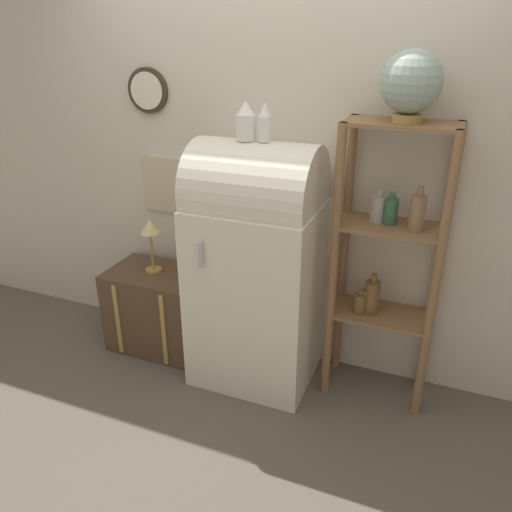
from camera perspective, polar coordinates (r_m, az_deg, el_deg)
ground_plane at (r=3.19m, az=-1.75°, el=-15.51°), size 12.00×12.00×0.00m
wall_back at (r=3.06m, az=2.20°, el=11.25°), size 7.00×0.09×2.70m
refrigerator at (r=2.97m, az=0.01°, el=-0.90°), size 0.72×0.62×1.51m
suitcase_trunk at (r=3.54m, az=-11.07°, el=-5.96°), size 0.64×0.45×0.57m
shelf_unit at (r=2.84m, az=14.71°, el=0.24°), size 0.59×0.33×1.64m
globe at (r=2.60m, az=17.30°, el=18.39°), size 0.30×0.30×0.34m
vase_left at (r=2.73m, az=-1.19°, el=15.09°), size 0.10×0.10×0.21m
vase_center at (r=2.69m, az=1.00°, el=14.92°), size 0.07×0.07×0.20m
desk_lamp at (r=3.31m, az=-12.01°, el=2.66°), size 0.13×0.13×0.37m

